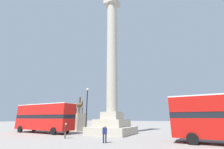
{
  "coord_description": "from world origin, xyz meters",
  "views": [
    {
      "loc": [
        10.75,
        -20.36,
        2.26
      ],
      "look_at": [
        0.0,
        0.0,
        8.95
      ],
      "focal_mm": 24.0,
      "sensor_mm": 36.0,
      "label": 1
    }
  ],
  "objects_px": {
    "street_lamp": "(87,110)",
    "pedestrian_by_plinth": "(66,130)",
    "monument_column": "(112,83)",
    "bus_b": "(44,117)",
    "equestrian_statue": "(79,120)",
    "pedestrian_near_lamp": "(105,133)"
  },
  "relations": [
    {
      "from": "street_lamp",
      "to": "equestrian_statue",
      "type": "bearing_deg",
      "value": 139.77
    },
    {
      "from": "equestrian_statue",
      "to": "bus_b",
      "type": "bearing_deg",
      "value": -89.71
    },
    {
      "from": "equestrian_statue",
      "to": "pedestrian_near_lamp",
      "type": "height_order",
      "value": "equestrian_statue"
    },
    {
      "from": "monument_column",
      "to": "equestrian_statue",
      "type": "distance_m",
      "value": 10.35
    },
    {
      "from": "equestrian_statue",
      "to": "street_lamp",
      "type": "xyz_separation_m",
      "value": [
        4.78,
        -4.05,
        1.55
      ]
    },
    {
      "from": "monument_column",
      "to": "pedestrian_by_plinth",
      "type": "distance_m",
      "value": 9.65
    },
    {
      "from": "monument_column",
      "to": "pedestrian_near_lamp",
      "type": "xyz_separation_m",
      "value": [
        3.05,
        -7.27,
        -6.64
      ]
    },
    {
      "from": "bus_b",
      "to": "pedestrian_by_plinth",
      "type": "height_order",
      "value": "bus_b"
    },
    {
      "from": "pedestrian_by_plinth",
      "to": "bus_b",
      "type": "bearing_deg",
      "value": 18.63
    },
    {
      "from": "bus_b",
      "to": "equestrian_statue",
      "type": "distance_m",
      "value": 6.28
    },
    {
      "from": "bus_b",
      "to": "street_lamp",
      "type": "relative_size",
      "value": 1.61
    },
    {
      "from": "pedestrian_near_lamp",
      "to": "pedestrian_by_plinth",
      "type": "height_order",
      "value": "pedestrian_by_plinth"
    },
    {
      "from": "pedestrian_near_lamp",
      "to": "pedestrian_by_plinth",
      "type": "distance_m",
      "value": 5.77
    },
    {
      "from": "equestrian_statue",
      "to": "pedestrian_by_plinth",
      "type": "xyz_separation_m",
      "value": [
        5.67,
        -9.04,
        -0.97
      ]
    },
    {
      "from": "monument_column",
      "to": "street_lamp",
      "type": "relative_size",
      "value": 3.6
    },
    {
      "from": "monument_column",
      "to": "bus_b",
      "type": "distance_m",
      "value": 12.23
    },
    {
      "from": "equestrian_statue",
      "to": "pedestrian_by_plinth",
      "type": "distance_m",
      "value": 10.72
    },
    {
      "from": "monument_column",
      "to": "pedestrian_near_lamp",
      "type": "distance_m",
      "value": 10.31
    },
    {
      "from": "monument_column",
      "to": "street_lamp",
      "type": "bearing_deg",
      "value": -156.48
    },
    {
      "from": "street_lamp",
      "to": "pedestrian_by_plinth",
      "type": "relative_size",
      "value": 4.07
    },
    {
      "from": "equestrian_statue",
      "to": "pedestrian_by_plinth",
      "type": "bearing_deg",
      "value": -36.22
    },
    {
      "from": "bus_b",
      "to": "pedestrian_by_plinth",
      "type": "distance_m",
      "value": 8.71
    }
  ]
}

